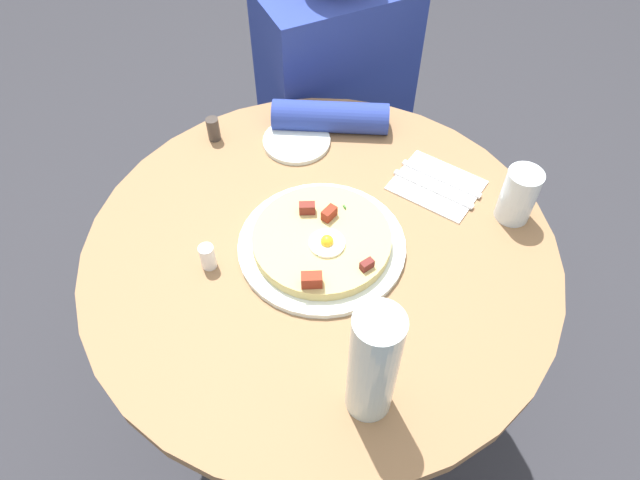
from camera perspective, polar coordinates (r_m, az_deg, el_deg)
name	(u,v)px	position (r m, az deg, el deg)	size (l,w,h in m)	color
ground_plane	(320,404)	(1.74, 0.04, -15.99)	(6.00, 6.00, 0.00)	#2D2D33
dining_table	(320,297)	(1.24, 0.05, -5.64)	(0.91, 0.91, 0.75)	olive
person_seated	(334,130)	(1.70, 1.40, 10.88)	(0.46, 0.48, 1.14)	#2D2D33
pizza_plate	(319,246)	(1.08, -0.06, -0.61)	(0.32, 0.32, 0.01)	silver
breakfast_pizza	(320,241)	(1.07, -0.04, -0.06)	(0.26, 0.26, 0.05)	tan
bread_plate	(297,141)	(1.29, -2.34, 9.82)	(0.15, 0.15, 0.01)	silver
napkin	(437,185)	(1.22, 11.52, 5.36)	(0.17, 0.14, 0.00)	white
fork	(433,189)	(1.21, 11.17, 5.01)	(0.18, 0.01, 0.01)	silver
knife	(441,179)	(1.23, 11.94, 5.99)	(0.18, 0.01, 0.01)	silver
water_glass	(518,195)	(1.16, 19.13, 4.23)	(0.07, 0.07, 0.11)	silver
water_bottle	(373,365)	(0.83, 5.31, -12.32)	(0.07, 0.07, 0.24)	silver
salt_shaker	(208,257)	(1.06, -11.11, -1.64)	(0.03, 0.03, 0.05)	white
pepper_shaker	(213,129)	(1.31, -10.56, 10.80)	(0.03, 0.03, 0.05)	#3F3833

